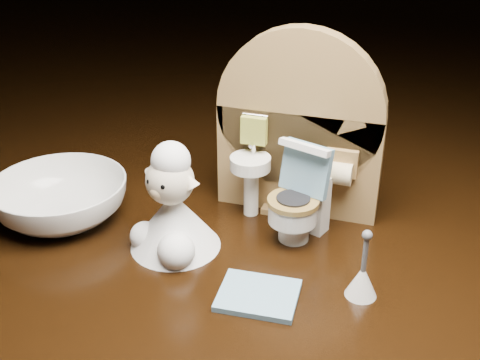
{
  "coord_description": "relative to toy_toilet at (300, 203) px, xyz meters",
  "views": [
    {
      "loc": [
        0.09,
        -0.36,
        0.25
      ],
      "look_at": [
        -0.03,
        0.02,
        0.05
      ],
      "focal_mm": 45.0,
      "sensor_mm": 36.0,
      "label": 1
    }
  ],
  "objects": [
    {
      "name": "ceramic_bowl",
      "position": [
        -0.19,
        -0.03,
        -0.01
      ],
      "size": [
        0.12,
        0.12,
        0.03
      ],
      "primitive_type": "imported",
      "rotation": [
        0.0,
        0.0,
        0.17
      ],
      "color": "white",
      "rests_on": "ground"
    },
    {
      "name": "backdrop_panel",
      "position": [
        -0.01,
        0.04,
        0.04
      ],
      "size": [
        0.13,
        0.05,
        0.15
      ],
      "color": "olive",
      "rests_on": "ground"
    },
    {
      "name": "bath_mat",
      "position": [
        -0.01,
        -0.08,
        -0.03
      ],
      "size": [
        0.05,
        0.05,
        0.0
      ],
      "primitive_type": "cube",
      "rotation": [
        0.0,
        0.0,
        0.06
      ],
      "color": "#6C99B4",
      "rests_on": "ground"
    },
    {
      "name": "toy_toilet",
      "position": [
        0.0,
        0.0,
        0.0
      ],
      "size": [
        0.04,
        0.05,
        0.08
      ],
      "rotation": [
        0.0,
        0.0,
        -0.34
      ],
      "color": "white",
      "rests_on": "ground"
    },
    {
      "name": "plush_lamb",
      "position": [
        -0.08,
        -0.04,
        0.0
      ],
      "size": [
        0.07,
        0.07,
        0.09
      ],
      "rotation": [
        0.0,
        0.0,
        -0.29
      ],
      "color": "white",
      "rests_on": "ground"
    },
    {
      "name": "toilet_brush",
      "position": [
        0.06,
        -0.06,
        -0.01
      ],
      "size": [
        0.02,
        0.02,
        0.05
      ],
      "color": "white",
      "rests_on": "ground"
    }
  ]
}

